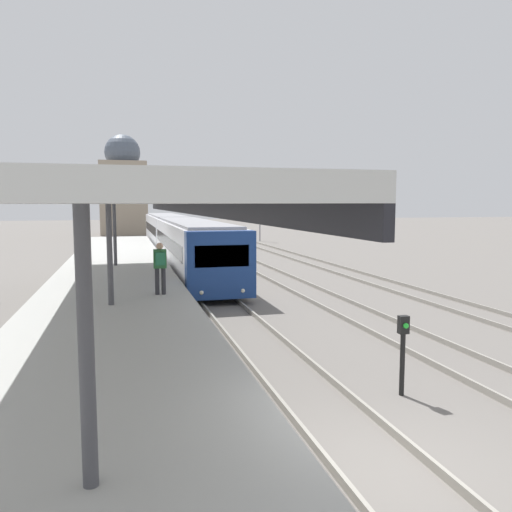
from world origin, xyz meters
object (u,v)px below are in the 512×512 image
Objects in this scene: train_near at (176,236)px; signal_mast_far at (260,212)px; person_on_platform at (160,264)px; signal_post_near at (403,346)px.

signal_mast_far is (10.19, 15.40, 1.42)m from train_near.
person_on_platform is 0.34× the size of signal_mast_far.
train_near is at bearing 82.55° from person_on_platform.
signal_mast_far reaches higher than signal_post_near.
train_near reaches higher than signal_post_near.
person_on_platform is 36.17m from signal_mast_far.
signal_post_near is (4.22, -7.36, -0.91)m from person_on_platform.
signal_post_near is 0.34× the size of signal_mast_far.
train_near is (2.42, 18.49, -0.29)m from person_on_platform.
train_near is at bearing -123.50° from signal_mast_far.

